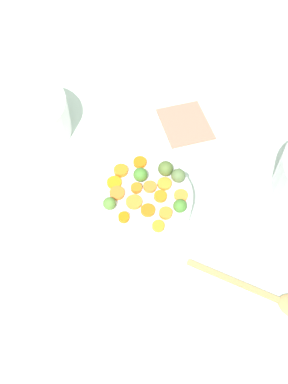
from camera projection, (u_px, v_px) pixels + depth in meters
The scene contains 24 objects.
tabletop at pixel (129, 226), 1.00m from camera, with size 2.40×2.40×0.02m, color silver.
serving_bowl_carrots at pixel (144, 204), 0.98m from camera, with size 0.23×0.23×0.08m, color white.
carrot_slice_0 at pixel (148, 210), 0.91m from camera, with size 0.03×0.03×0.01m, color orange.
carrot_slice_1 at pixel (114, 183), 0.96m from camera, with size 0.03×0.03×0.01m, color orange.
carrot_slice_2 at pixel (160, 196), 0.93m from camera, with size 0.03×0.03×0.01m, color orange.
carrot_slice_3 at pixel (181, 195), 0.94m from camera, with size 0.03×0.03×0.01m, color orange.
carrot_slice_4 at pixel (140, 162), 0.99m from camera, with size 0.03×0.03×0.01m, color orange.
carrot_slice_5 at pixel (124, 217), 0.90m from camera, with size 0.02×0.02×0.01m, color orange.
carrot_slice_6 at pixel (117, 193), 0.94m from camera, with size 0.04×0.04×0.01m, color orange.
carrot_slice_7 at pixel (164, 184), 0.95m from camera, with size 0.03×0.03×0.01m, color orange.
carrot_slice_8 at pixel (150, 187), 0.95m from camera, with size 0.03×0.03×0.01m, color orange.
carrot_slice_9 at pixel (136, 188), 0.94m from camera, with size 0.03×0.03×0.01m, color orange.
carrot_slice_10 at pixel (135, 203), 0.93m from camera, with size 0.04×0.04×0.01m, color orange.
carrot_slice_11 at pixel (158, 226), 0.89m from camera, with size 0.03×0.03×0.01m, color orange.
carrot_slice_12 at pixel (166, 213), 0.91m from camera, with size 0.03×0.03×0.01m, color orange.
carrot_slice_13 at pixel (121, 171), 0.97m from camera, with size 0.03×0.03×0.01m, color orange.
brussels_sprout_0 at pixel (140, 175), 0.95m from camera, with size 0.03×0.03×0.03m, color #47812F.
brussels_sprout_1 at pixel (109, 204), 0.91m from camera, with size 0.03×0.03×0.03m, color #588637.
brussels_sprout_2 at pixel (178, 176), 0.95m from camera, with size 0.03×0.03×0.03m, color #587041.
brussels_sprout_3 at pixel (166, 169), 0.96m from camera, with size 0.04×0.04×0.04m, color #536B30.
brussels_sprout_4 at pixel (180, 206), 0.91m from camera, with size 0.03×0.03×0.03m, color #467F2F.
wooden_spoon at pixel (275, 298), 0.88m from camera, with size 0.26×0.17×0.01m.
casserole_dish at pixel (25, 118), 1.11m from camera, with size 0.24×0.24×0.11m, color white.
dish_towel at pixel (185, 124), 1.17m from camera, with size 0.15×0.13×0.01m, color #BA7561.
Camera 1 is at (-0.42, 0.25, 0.89)m, focal length 38.04 mm.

